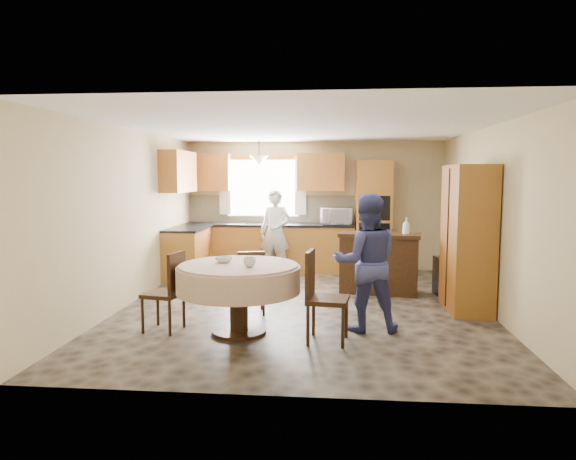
% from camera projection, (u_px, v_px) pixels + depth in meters
% --- Properties ---
extents(floor, '(5.00, 6.00, 0.01)m').
position_uv_depth(floor, '(304.00, 306.00, 7.26)').
color(floor, brown).
rests_on(floor, ground).
extents(ceiling, '(5.00, 6.00, 0.01)m').
position_uv_depth(ceiling, '(304.00, 127.00, 6.99)').
color(ceiling, white).
rests_on(ceiling, wall_back).
extents(wall_back, '(5.00, 0.02, 2.50)m').
position_uv_depth(wall_back, '(313.00, 206.00, 10.10)').
color(wall_back, tan).
rests_on(wall_back, floor).
extents(wall_front, '(5.00, 0.02, 2.50)m').
position_uv_depth(wall_front, '(282.00, 248.00, 4.15)').
color(wall_front, tan).
rests_on(wall_front, floor).
extents(wall_left, '(0.02, 6.00, 2.50)m').
position_uv_depth(wall_left, '(130.00, 217.00, 7.35)').
color(wall_left, tan).
rests_on(wall_left, floor).
extents(wall_right, '(0.02, 6.00, 2.50)m').
position_uv_depth(wall_right, '(489.00, 220.00, 6.90)').
color(wall_right, tan).
rests_on(wall_right, floor).
extents(window, '(1.40, 0.03, 1.10)m').
position_uv_depth(window, '(263.00, 188.00, 10.13)').
color(window, white).
rests_on(window, wall_back).
extents(curtain_left, '(0.22, 0.02, 1.15)m').
position_uv_depth(curtain_left, '(225.00, 185.00, 10.14)').
color(curtain_left, white).
rests_on(curtain_left, wall_back).
extents(curtain_right, '(0.22, 0.02, 1.15)m').
position_uv_depth(curtain_right, '(300.00, 185.00, 10.01)').
color(curtain_right, white).
rests_on(curtain_right, wall_back).
extents(base_cab_back, '(3.30, 0.60, 0.88)m').
position_uv_depth(base_cab_back, '(269.00, 248.00, 9.96)').
color(base_cab_back, '#B07C2E').
rests_on(base_cab_back, floor).
extents(counter_back, '(3.30, 0.64, 0.04)m').
position_uv_depth(counter_back, '(269.00, 225.00, 9.91)').
color(counter_back, black).
rests_on(counter_back, base_cab_back).
extents(base_cab_left, '(0.60, 1.20, 0.88)m').
position_uv_depth(base_cab_left, '(188.00, 254.00, 9.19)').
color(base_cab_left, '#B07C2E').
rests_on(base_cab_left, floor).
extents(counter_left, '(0.64, 1.20, 0.04)m').
position_uv_depth(counter_left, '(187.00, 229.00, 9.14)').
color(counter_left, black).
rests_on(counter_left, base_cab_left).
extents(backsplash, '(3.30, 0.02, 0.55)m').
position_uv_depth(backsplash, '(270.00, 209.00, 10.17)').
color(backsplash, '#BFB186').
rests_on(backsplash, wall_back).
extents(wall_cab_left, '(0.85, 0.33, 0.72)m').
position_uv_depth(wall_cab_left, '(209.00, 172.00, 10.05)').
color(wall_cab_left, '#CB7132').
rests_on(wall_cab_left, wall_back).
extents(wall_cab_right, '(0.90, 0.33, 0.72)m').
position_uv_depth(wall_cab_right, '(321.00, 172.00, 9.85)').
color(wall_cab_right, '#CB7132').
rests_on(wall_cab_right, wall_back).
extents(wall_cab_side, '(0.33, 1.20, 0.72)m').
position_uv_depth(wall_cab_side, '(178.00, 172.00, 9.05)').
color(wall_cab_side, '#CB7132').
rests_on(wall_cab_side, wall_left).
extents(oven_tower, '(0.66, 0.62, 2.12)m').
position_uv_depth(oven_tower, '(373.00, 217.00, 9.70)').
color(oven_tower, '#B07C2E').
rests_on(oven_tower, floor).
extents(oven_upper, '(0.56, 0.01, 0.45)m').
position_uv_depth(oven_upper, '(375.00, 208.00, 9.37)').
color(oven_upper, black).
rests_on(oven_upper, oven_tower).
extents(oven_lower, '(0.56, 0.01, 0.45)m').
position_uv_depth(oven_lower, '(374.00, 235.00, 9.42)').
color(oven_lower, black).
rests_on(oven_lower, oven_tower).
extents(pendant, '(0.36, 0.36, 0.18)m').
position_uv_depth(pendant, '(259.00, 161.00, 9.60)').
color(pendant, beige).
rests_on(pendant, ceiling).
extents(sideboard, '(1.31, 0.72, 0.89)m').
position_uv_depth(sideboard, '(379.00, 265.00, 8.04)').
color(sideboard, '#3D2610').
rests_on(sideboard, floor).
extents(space_heater, '(0.47, 0.37, 0.59)m').
position_uv_depth(space_heater, '(449.00, 276.00, 7.94)').
color(space_heater, black).
rests_on(space_heater, floor).
extents(cupboard, '(0.52, 1.04, 1.98)m').
position_uv_depth(cupboard, '(467.00, 238.00, 6.94)').
color(cupboard, '#B07C2E').
rests_on(cupboard, floor).
extents(dining_table, '(1.43, 1.43, 0.82)m').
position_uv_depth(dining_table, '(239.00, 280.00, 5.94)').
color(dining_table, '#3D2610').
rests_on(dining_table, floor).
extents(chair_left, '(0.48, 0.48, 0.95)m').
position_uv_depth(chair_left, '(169.00, 288.00, 6.05)').
color(chair_left, '#3D2610').
rests_on(chair_left, floor).
extents(chair_back, '(0.45, 0.45, 0.86)m').
position_uv_depth(chair_back, '(251.00, 279.00, 6.77)').
color(chair_back, '#3D2610').
rests_on(chair_back, floor).
extents(chair_right, '(0.49, 0.49, 1.02)m').
position_uv_depth(chair_right, '(320.00, 292.00, 5.66)').
color(chair_right, '#3D2610').
rests_on(chair_right, floor).
extents(framed_picture, '(0.06, 0.62, 0.51)m').
position_uv_depth(framed_picture, '(481.00, 195.00, 7.19)').
color(framed_picture, gold).
rests_on(framed_picture, wall_right).
extents(microwave, '(0.62, 0.47, 0.31)m').
position_uv_depth(microwave, '(336.00, 216.00, 9.73)').
color(microwave, silver).
rests_on(microwave, counter_back).
extents(person_sink, '(0.64, 0.47, 1.58)m').
position_uv_depth(person_sink, '(275.00, 232.00, 9.51)').
color(person_sink, silver).
rests_on(person_sink, floor).
extents(person_dining, '(0.84, 0.68, 1.63)m').
position_uv_depth(person_dining, '(366.00, 263.00, 6.05)').
color(person_dining, navy).
rests_on(person_dining, floor).
extents(bowl_sideboard, '(0.31, 0.31, 0.06)m').
position_uv_depth(bowl_sideboard, '(355.00, 235.00, 8.02)').
color(bowl_sideboard, '#B2B2B2').
rests_on(bowl_sideboard, sideboard).
extents(bottle_sideboard, '(0.13, 0.13, 0.30)m').
position_uv_depth(bottle_sideboard, '(406.00, 228.00, 7.94)').
color(bottle_sideboard, silver).
rests_on(bottle_sideboard, sideboard).
extents(cup_table, '(0.16, 0.16, 0.11)m').
position_uv_depth(cup_table, '(250.00, 262.00, 5.73)').
color(cup_table, '#B2B2B2').
rests_on(cup_table, dining_table).
extents(bowl_table, '(0.25, 0.25, 0.06)m').
position_uv_depth(bowl_table, '(224.00, 260.00, 6.04)').
color(bowl_table, '#B2B2B2').
rests_on(bowl_table, dining_table).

